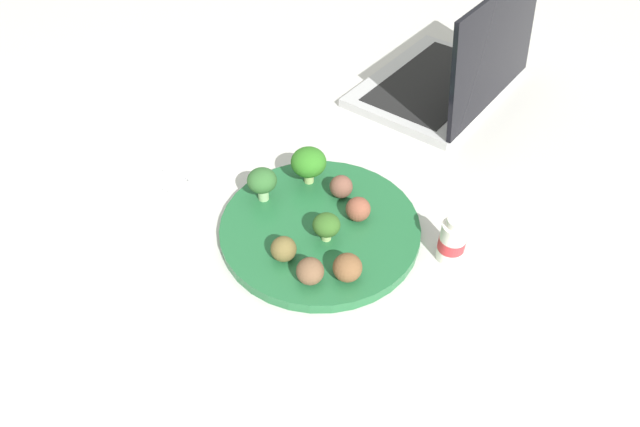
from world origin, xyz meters
TOP-DOWN VIEW (x-y plane):
  - ground_plane at (0.00, 0.00)m, footprint 4.00×4.00m
  - plate at (0.00, 0.00)m, footprint 0.28×0.28m
  - broccoli_floret_back_right at (-0.06, 0.07)m, footprint 0.05×0.05m
  - broccoli_floret_front_left at (-0.10, 0.01)m, footprint 0.04×0.04m
  - broccoli_floret_far_rim at (0.02, -0.02)m, footprint 0.04×0.04m
  - meatball_center at (0.07, -0.07)m, footprint 0.04×0.04m
  - meatball_front_right at (0.04, -0.09)m, footprint 0.04×0.04m
  - meatball_front_left at (-0.01, -0.08)m, footprint 0.03×0.03m
  - meatball_far_rim at (0.04, 0.03)m, footprint 0.03×0.03m
  - meatball_mid_right at (-0.00, 0.07)m, footprint 0.03×0.03m
  - napkin at (-0.26, -0.01)m, footprint 0.18×0.13m
  - fork at (-0.25, 0.01)m, footprint 0.12×0.02m
  - knife at (-0.25, -0.03)m, footprint 0.15×0.02m
  - yogurt_bottle at (0.18, 0.04)m, footprint 0.04×0.04m
  - laptop at (0.05, 0.43)m, footprint 0.28×0.35m

SIDE VIEW (x-z plane):
  - ground_plane at x=0.00m, z-range 0.00..0.00m
  - napkin at x=-0.26m, z-range 0.00..0.01m
  - knife at x=-0.25m, z-range 0.00..0.01m
  - fork at x=-0.25m, z-range 0.00..0.01m
  - plate at x=0.00m, z-range 0.00..0.02m
  - yogurt_bottle at x=0.18m, z-range 0.00..0.07m
  - meatball_mid_right at x=0.00m, z-range 0.02..0.05m
  - meatball_front_left at x=-0.01m, z-range 0.02..0.05m
  - meatball_far_rim at x=0.04m, z-range 0.02..0.05m
  - meatball_front_right at x=0.04m, z-range 0.02..0.05m
  - meatball_center at x=0.07m, z-range 0.02..0.05m
  - laptop at x=0.05m, z-range -0.07..0.15m
  - broccoli_floret_far_rim at x=0.02m, z-range 0.02..0.06m
  - broccoli_floret_front_left at x=-0.10m, z-range 0.02..0.08m
  - broccoli_floret_back_right at x=-0.06m, z-range 0.02..0.08m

